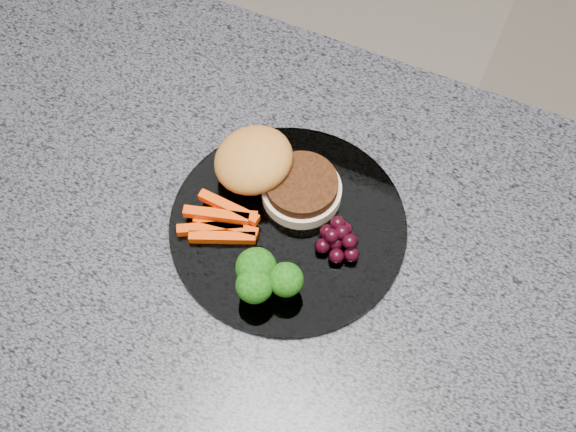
{
  "coord_description": "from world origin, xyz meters",
  "views": [
    {
      "loc": [
        0.08,
        -0.35,
        1.67
      ],
      "look_at": [
        -0.09,
        0.03,
        0.93
      ],
      "focal_mm": 50.0,
      "sensor_mm": 36.0,
      "label": 1
    }
  ],
  "objects_px": {
    "island_cabinet": "(331,404)",
    "grape_bunch": "(339,240)",
    "plate": "(288,226)",
    "burger": "(271,172)"
  },
  "relations": [
    {
      "from": "island_cabinet",
      "to": "plate",
      "type": "distance_m",
      "value": 0.48
    },
    {
      "from": "burger",
      "to": "grape_bunch",
      "type": "relative_size",
      "value": 3.23
    },
    {
      "from": "plate",
      "to": "burger",
      "type": "xyz_separation_m",
      "value": [
        -0.04,
        0.04,
        0.02
      ]
    },
    {
      "from": "burger",
      "to": "island_cabinet",
      "type": "bearing_deg",
      "value": -40.41
    },
    {
      "from": "island_cabinet",
      "to": "burger",
      "type": "distance_m",
      "value": 0.52
    },
    {
      "from": "burger",
      "to": "grape_bunch",
      "type": "height_order",
      "value": "burger"
    },
    {
      "from": "island_cabinet",
      "to": "grape_bunch",
      "type": "xyz_separation_m",
      "value": [
        -0.03,
        0.03,
        0.49
      ]
    },
    {
      "from": "plate",
      "to": "grape_bunch",
      "type": "xyz_separation_m",
      "value": [
        0.06,
        -0.0,
        0.02
      ]
    },
    {
      "from": "island_cabinet",
      "to": "grape_bunch",
      "type": "distance_m",
      "value": 0.49
    },
    {
      "from": "plate",
      "to": "island_cabinet",
      "type": "bearing_deg",
      "value": -18.66
    }
  ]
}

